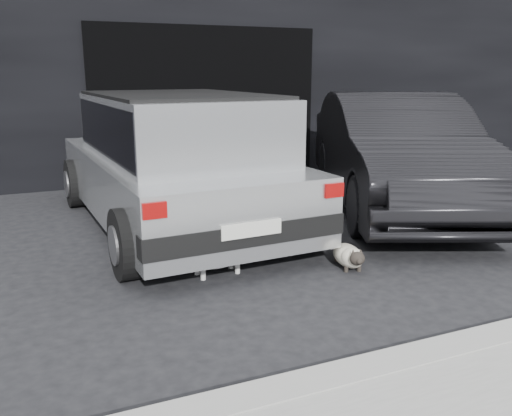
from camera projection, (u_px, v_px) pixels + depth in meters
name	position (u px, v px, depth m)	size (l,w,h in m)	color
ground	(241.00, 252.00, 5.71)	(80.00, 80.00, 0.00)	black
building_facade	(174.00, 38.00, 10.82)	(34.00, 4.00, 5.00)	black
garage_opening	(208.00, 104.00, 9.33)	(4.00, 0.10, 2.60)	black
silver_hatchback	(176.00, 156.00, 6.44)	(2.34, 4.46, 1.61)	#B8BABD
second_car	(395.00, 152.00, 7.40)	(1.66, 4.76, 1.57)	black
cat_siamese	(349.00, 256.00, 5.23)	(0.37, 0.75, 0.26)	beige
cat_white	(221.00, 253.00, 5.07)	(0.88, 0.34, 0.41)	white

